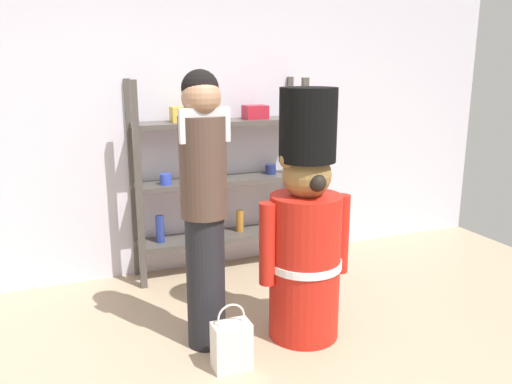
{
  "coord_description": "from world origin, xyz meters",
  "views": [
    {
      "loc": [
        -0.99,
        -2.15,
        1.77
      ],
      "look_at": [
        0.19,
        0.74,
        1.0
      ],
      "focal_mm": 36.55,
      "sensor_mm": 36.0,
      "label": 1
    }
  ],
  "objects_px": {
    "person_shopper": "(204,201)",
    "teddy_bear_guard": "(305,232)",
    "merchandise_shelf": "(221,177)",
    "shopping_bag": "(232,345)"
  },
  "relations": [
    {
      "from": "teddy_bear_guard",
      "to": "shopping_bag",
      "type": "bearing_deg",
      "value": -161.05
    },
    {
      "from": "teddy_bear_guard",
      "to": "person_shopper",
      "type": "xyz_separation_m",
      "value": [
        -0.63,
        0.13,
        0.24
      ]
    },
    {
      "from": "teddy_bear_guard",
      "to": "merchandise_shelf",
      "type": "bearing_deg",
      "value": 95.93
    },
    {
      "from": "merchandise_shelf",
      "to": "person_shopper",
      "type": "xyz_separation_m",
      "value": [
        -0.5,
        -1.18,
        0.13
      ]
    },
    {
      "from": "person_shopper",
      "to": "teddy_bear_guard",
      "type": "bearing_deg",
      "value": -11.49
    },
    {
      "from": "merchandise_shelf",
      "to": "shopping_bag",
      "type": "xyz_separation_m",
      "value": [
        -0.44,
        -1.51,
        -0.68
      ]
    },
    {
      "from": "teddy_bear_guard",
      "to": "shopping_bag",
      "type": "xyz_separation_m",
      "value": [
        -0.58,
        -0.2,
        -0.57
      ]
    },
    {
      "from": "teddy_bear_guard",
      "to": "person_shopper",
      "type": "relative_size",
      "value": 0.94
    },
    {
      "from": "merchandise_shelf",
      "to": "shopping_bag",
      "type": "relative_size",
      "value": 3.99
    },
    {
      "from": "merchandise_shelf",
      "to": "teddy_bear_guard",
      "type": "relative_size",
      "value": 1.01
    }
  ]
}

